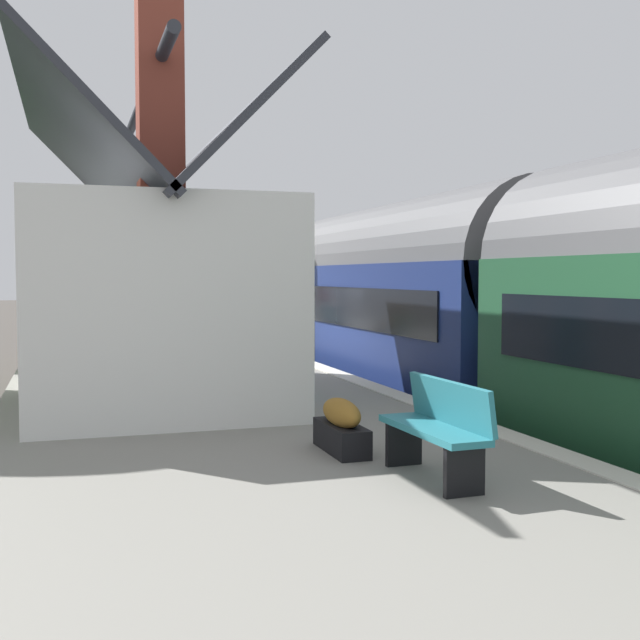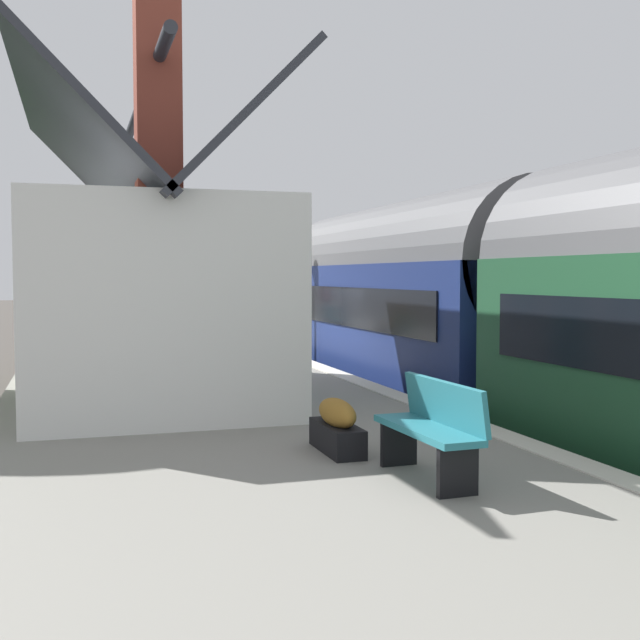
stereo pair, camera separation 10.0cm
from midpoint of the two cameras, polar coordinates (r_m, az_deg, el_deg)
The scene contains 16 objects.
ground_plane at distance 16.57m, azimuth 2.97°, elevation -6.36°, with size 160.00×160.00×0.00m, color #423D38.
platform at distance 15.55m, azimuth -10.78°, elevation -5.27°, with size 32.00×5.88×0.96m, color gray.
platform_edge_coping at distance 16.06m, azimuth -0.96°, elevation -3.19°, with size 32.00×0.36×0.02m, color beige.
rail_near at distance 17.20m, azimuth 8.04°, elevation -5.80°, with size 52.00×0.08×0.14m, color gray.
rail_far at distance 16.62m, azimuth 3.55°, elevation -6.09°, with size 52.00×0.08×0.14m, color gray.
train at distance 12.25m, azimuth 15.45°, elevation 0.56°, with size 19.09×2.73×4.32m.
station_building at distance 12.25m, azimuth -12.81°, elevation 2.07°, with size 7.06×3.61×5.72m.
bench_by_lamp at distance 7.02m, azimuth 8.27°, elevation -7.73°, with size 1.41×0.48×0.88m.
bench_near_building at distance 22.95m, azimuth -10.35°, elevation -0.13°, with size 1.41×0.46×0.88m.
planter_under_sign at distance 18.99m, azimuth -8.75°, elevation -1.37°, with size 0.97×0.32×0.61m.
planter_bench_right at distance 24.81m, azimuth -18.13°, elevation -0.05°, with size 0.55×0.55×0.88m.
planter_corner_building at distance 8.04m, azimuth 1.23°, elevation -7.85°, with size 0.93×0.32×0.55m.
planter_edge_far at distance 21.92m, azimuth -15.10°, elevation -0.71°, with size 0.41×0.41×0.68m.
planter_by_door at distance 26.15m, azimuth -19.01°, elevation -0.33°, with size 0.72×0.32×0.54m.
lamp_post_platform at distance 19.23m, azimuth -5.70°, elevation 5.91°, with size 0.32×0.50×3.90m.
station_sign_board at distance 20.98m, azimuth -7.08°, elevation 1.53°, with size 0.96×0.06×1.57m.
Camera 1 is at (-15.24, 5.89, 2.77)m, focal length 43.54 mm.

